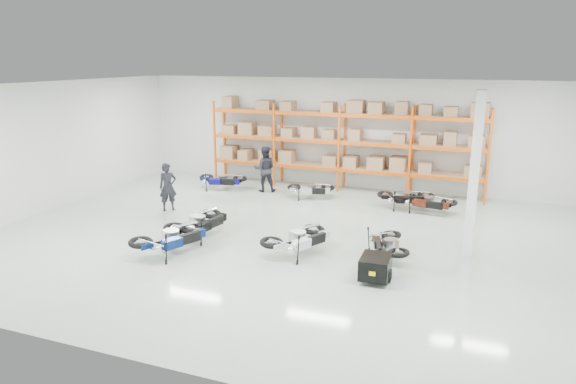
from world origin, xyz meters
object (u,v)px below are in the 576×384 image
at_px(person_back, 265,169).
at_px(person_left, 168,187).
at_px(trailer, 375,267).
at_px(moto_blue_centre, 172,233).
at_px(moto_black_far_left, 199,219).
at_px(moto_silver_left, 299,235).
at_px(moto_back_b, 311,186).
at_px(moto_back_a, 221,177).
at_px(moto_back_d, 427,199).
at_px(moto_touring_right, 387,240).
at_px(moto_back_c, 406,194).

bearing_deg(person_back, person_left, 37.49).
distance_m(trailer, person_left, 8.80).
xyz_separation_m(moto_blue_centre, moto_black_far_left, (0.02, 1.47, -0.00)).
relative_size(trailer, person_left, 0.87).
xyz_separation_m(moto_silver_left, moto_back_b, (-1.54, 5.68, -0.10)).
xyz_separation_m(moto_back_a, moto_back_d, (8.31, -0.37, -0.02)).
bearing_deg(moto_black_far_left, moto_back_a, -57.54).
relative_size(moto_back_a, person_left, 1.03).
height_order(moto_black_far_left, moto_back_a, moto_black_far_left).
xyz_separation_m(moto_blue_centre, moto_back_d, (6.18, 6.55, -0.08)).
bearing_deg(moto_silver_left, moto_back_b, -47.58).
distance_m(moto_touring_right, moto_back_d, 4.75).
distance_m(moto_back_d, person_back, 6.57).
height_order(moto_blue_centre, moto_back_c, moto_blue_centre).
distance_m(moto_back_d, person_left, 9.16).
distance_m(moto_black_far_left, moto_touring_right, 5.61).
xyz_separation_m(moto_black_far_left, moto_back_b, (1.74, 5.42, -0.12)).
xyz_separation_m(moto_touring_right, person_left, (-8.11, 1.77, 0.35)).
bearing_deg(person_back, moto_blue_centre, 70.43).
bearing_deg(person_left, moto_black_far_left, -87.50).
bearing_deg(moto_back_b, person_back, 62.71).
distance_m(moto_silver_left, moto_black_far_left, 3.29).
distance_m(moto_silver_left, moto_back_b, 5.89).
bearing_deg(moto_touring_right, person_back, 119.96).
height_order(moto_touring_right, moto_back_d, moto_back_d).
relative_size(moto_back_a, moto_back_d, 1.04).
relative_size(moto_back_a, moto_back_b, 1.11).
xyz_separation_m(moto_touring_right, moto_back_d, (0.55, 4.72, 0.01)).
xyz_separation_m(moto_black_far_left, moto_back_c, (5.39, 5.37, -0.06)).
bearing_deg(moto_touring_right, moto_blue_centre, -179.55).
relative_size(moto_back_a, person_back, 0.94).
bearing_deg(moto_back_b, moto_blue_centre, 149.08).
xyz_separation_m(moto_black_far_left, moto_touring_right, (5.60, 0.36, -0.09)).
xyz_separation_m(moto_silver_left, moto_back_a, (-5.44, 5.71, -0.05)).
distance_m(moto_blue_centre, moto_back_a, 7.24).
relative_size(moto_silver_left, person_back, 1.03).
bearing_deg(moto_blue_centre, moto_silver_left, -137.18).
distance_m(moto_blue_centre, moto_touring_right, 5.91).
relative_size(moto_blue_centre, trailer, 1.32).
relative_size(moto_touring_right, moto_back_b, 1.05).
bearing_deg(moto_blue_centre, moto_back_b, -81.61).
xyz_separation_m(moto_touring_right, person_back, (-5.96, 5.46, 0.42)).
bearing_deg(moto_silver_left, person_left, 4.77).
relative_size(moto_black_far_left, moto_back_a, 1.11).
relative_size(moto_silver_left, moto_black_far_left, 0.98).
relative_size(moto_blue_centre, person_back, 1.06).
bearing_deg(moto_blue_centre, person_left, -32.64).
bearing_deg(moto_touring_right, moto_back_b, 109.80).
bearing_deg(moto_back_b, moto_back_d, -110.98).
xyz_separation_m(person_left, person_back, (2.15, 3.68, 0.08)).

